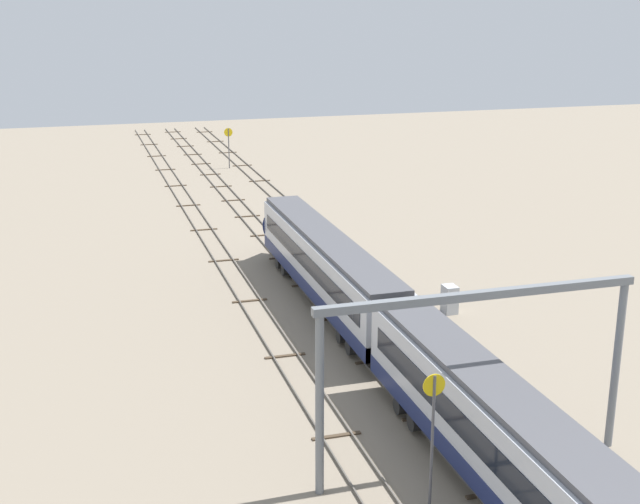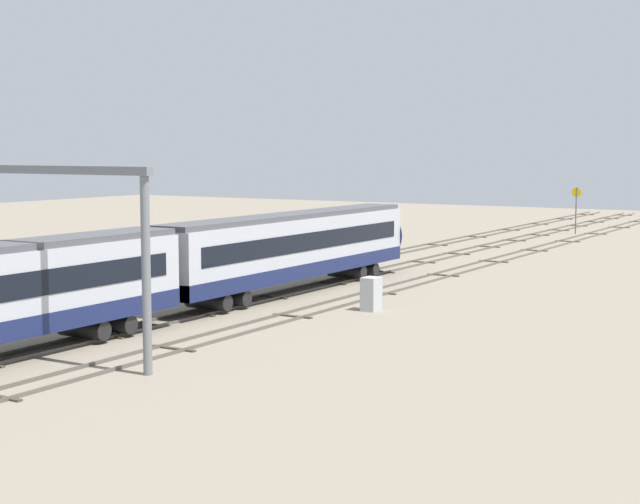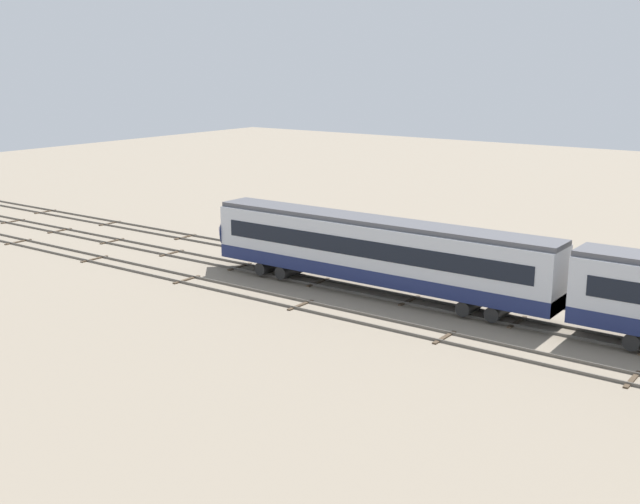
% 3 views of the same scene
% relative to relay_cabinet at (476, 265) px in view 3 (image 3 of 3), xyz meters
% --- Properties ---
extents(ground_plane, '(192.95, 192.95, 0.00)m').
position_rel_relay_cabinet_xyz_m(ground_plane, '(0.98, 7.40, -0.93)').
color(ground_plane, gray).
extents(track_near_foreground, '(176.95, 2.40, 0.16)m').
position_rel_relay_cabinet_xyz_m(track_near_foreground, '(0.98, 2.64, -0.86)').
color(track_near_foreground, '#59544C').
rests_on(track_near_foreground, ground).
extents(track_with_train, '(176.95, 2.40, 0.16)m').
position_rel_relay_cabinet_xyz_m(track_with_train, '(0.98, 7.40, -0.86)').
color(track_with_train, '#59544C').
rests_on(track_with_train, ground).
extents(track_middle, '(176.95, 2.40, 0.16)m').
position_rel_relay_cabinet_xyz_m(track_middle, '(0.98, 12.16, -0.86)').
color(track_middle, '#59544C').
rests_on(track_middle, ground).
extents(relay_cabinet, '(1.09, 0.85, 1.86)m').
position_rel_relay_cabinet_xyz_m(relay_cabinet, '(0.00, 0.00, 0.00)').
color(relay_cabinet, '#B2B7BC').
rests_on(relay_cabinet, ground).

